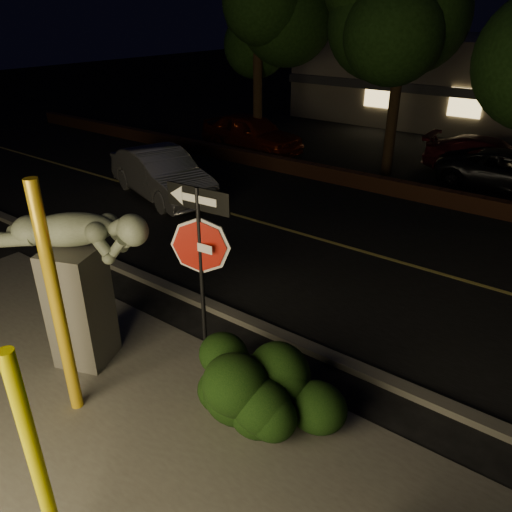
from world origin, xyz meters
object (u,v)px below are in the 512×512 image
Objects in this scene: sculpture at (76,271)px; parked_car_red at (251,133)px; parked_car_dark at (511,171)px; signpost at (200,247)px; parked_car_darkred at (489,157)px; yellow_pole_right at (39,474)px; silver_sedan at (162,174)px; yellow_pole_left at (57,306)px.

sculpture is 0.61× the size of parked_car_red.
parked_car_red is at bearing 94.21° from parked_car_dark.
parked_car_red is at bearing 118.81° from signpost.
signpost reaches higher than parked_car_darkred.
signpost is 13.84m from parked_car_darkred.
yellow_pole_right reaches higher than parked_car_dark.
parked_car_dark is at bearing 53.80° from sculpture.
sculpture is 0.61× the size of parked_car_dark.
silver_sedan is at bearing 106.17° from sculpture.
parked_car_red reaches higher than silver_sedan.
yellow_pole_right is at bearing -78.96° from signpost.
yellow_pole_left is 0.78× the size of parked_car_red.
parked_car_dark is at bearing -32.93° from silver_sedan.
sculpture is (-1.73, -0.96, -0.54)m from signpost.
sculpture is at bearing 132.93° from yellow_pole_left.
parked_car_darkred is at bearing 58.63° from sculpture.
parked_car_dark is at bearing 76.42° from signpost.
parked_car_dark is (0.82, 15.81, -0.80)m from yellow_pole_right.
silver_sedan reaches higher than parked_car_dark.
silver_sedan is at bearing 135.52° from signpost.
yellow_pole_right is 3.55m from signpost.
silver_sedan is (-5.67, 7.17, -1.02)m from yellow_pole_left.
signpost is 13.80m from parked_car_red.
yellow_pole_right is 1.05× the size of sculpture.
parked_car_darkred is (0.83, 13.73, -1.57)m from signpost.
parked_car_red is (-6.75, 13.13, -0.99)m from yellow_pole_left.
signpost is at bearing 7.58° from sculpture.
yellow_pole_left is 0.79× the size of silver_sedan.
sculpture is 8.07m from silver_sedan.
parked_car_red is at bearing 117.20° from yellow_pole_left.
yellow_pole_left is 9.20m from silver_sedan.
parked_car_darkred is (2.56, 14.69, -1.04)m from sculpture.
sculpture is at bearing 167.07° from parked_car_darkred.
silver_sedan is 6.06m from parked_car_red.
yellow_pole_right is 0.64× the size of silver_sedan.
parked_car_dark is (8.43, 7.10, -0.12)m from silver_sedan.
silver_sedan is 11.19m from parked_car_darkred.
parked_car_darkred is at bearing 90.51° from yellow_pole_right.
yellow_pole_left is at bearing -68.57° from sculpture.
parked_car_darkred is (8.54, 2.38, -0.12)m from parked_car_red.
signpost reaches higher than parked_car_dark.
parked_car_dark is (2.76, 14.27, -1.14)m from yellow_pole_left.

